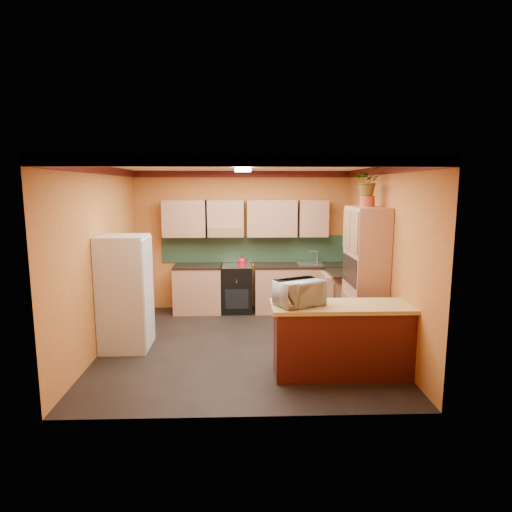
{
  "coord_description": "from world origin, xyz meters",
  "views": [
    {
      "loc": [
        -0.02,
        -6.27,
        2.38
      ],
      "look_at": [
        0.2,
        0.45,
        1.3
      ],
      "focal_mm": 30.0,
      "sensor_mm": 36.0,
      "label": 1
    }
  ],
  "objects_px": {
    "fridge": "(125,293)",
    "microwave": "(299,293)",
    "base_cabinets_back": "(269,289)",
    "stove": "(237,288)",
    "pantry": "(365,276)",
    "breakfast_bar": "(345,342)"
  },
  "relations": [
    {
      "from": "base_cabinets_back",
      "to": "stove",
      "type": "distance_m",
      "value": 0.63
    },
    {
      "from": "microwave",
      "to": "stove",
      "type": "bearing_deg",
      "value": 79.53
    },
    {
      "from": "base_cabinets_back",
      "to": "breakfast_bar",
      "type": "height_order",
      "value": "same"
    },
    {
      "from": "fridge",
      "to": "microwave",
      "type": "relative_size",
      "value": 2.99
    },
    {
      "from": "base_cabinets_back",
      "to": "fridge",
      "type": "height_order",
      "value": "fridge"
    },
    {
      "from": "breakfast_bar",
      "to": "microwave",
      "type": "bearing_deg",
      "value": 180.0
    },
    {
      "from": "stove",
      "to": "microwave",
      "type": "xyz_separation_m",
      "value": [
        0.81,
        -2.9,
        0.63
      ]
    },
    {
      "from": "base_cabinets_back",
      "to": "microwave",
      "type": "xyz_separation_m",
      "value": [
        0.19,
        -2.9,
        0.65
      ]
    },
    {
      "from": "pantry",
      "to": "microwave",
      "type": "bearing_deg",
      "value": -135.41
    },
    {
      "from": "stove",
      "to": "pantry",
      "type": "bearing_deg",
      "value": -41.64
    },
    {
      "from": "base_cabinets_back",
      "to": "breakfast_bar",
      "type": "bearing_deg",
      "value": -74.74
    },
    {
      "from": "base_cabinets_back",
      "to": "fridge",
      "type": "bearing_deg",
      "value": -140.09
    },
    {
      "from": "stove",
      "to": "breakfast_bar",
      "type": "height_order",
      "value": "stove"
    },
    {
      "from": "stove",
      "to": "pantry",
      "type": "relative_size",
      "value": 0.43
    },
    {
      "from": "pantry",
      "to": "stove",
      "type": "bearing_deg",
      "value": 138.36
    },
    {
      "from": "stove",
      "to": "fridge",
      "type": "height_order",
      "value": "fridge"
    },
    {
      "from": "base_cabinets_back",
      "to": "stove",
      "type": "relative_size",
      "value": 4.01
    },
    {
      "from": "fridge",
      "to": "stove",
      "type": "bearing_deg",
      "value": 49.19
    },
    {
      "from": "pantry",
      "to": "base_cabinets_back",
      "type": "bearing_deg",
      "value": 127.55
    },
    {
      "from": "stove",
      "to": "fridge",
      "type": "xyz_separation_m",
      "value": [
        -1.63,
        -1.88,
        0.39
      ]
    },
    {
      "from": "fridge",
      "to": "pantry",
      "type": "distance_m",
      "value": 3.61
    },
    {
      "from": "stove",
      "to": "fridge",
      "type": "distance_m",
      "value": 2.52
    }
  ]
}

